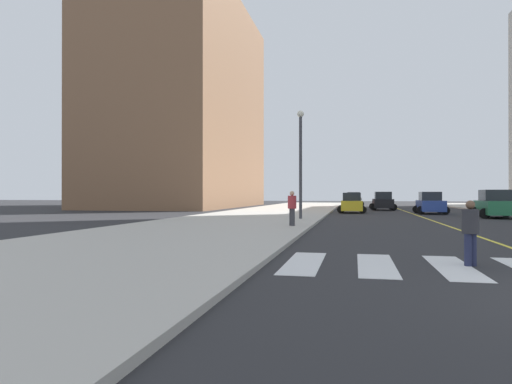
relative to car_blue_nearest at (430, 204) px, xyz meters
name	(u,v)px	position (x,y,z in m)	size (l,w,h in m)	color
sidewalk_kerb_west	(237,221)	(-13.76, -15.68, -0.84)	(10.00, 120.00, 0.15)	#B2ADA3
lane_divider_paint	(407,212)	(-1.56, 4.32, -0.91)	(0.16, 80.00, 0.01)	yellow
low_rise_brick_west	(185,106)	(-29.60, 16.97, 13.03)	(16.00, 32.00, 27.89)	brown
car_blue_nearest	(430,204)	(0.00, 0.00, 0.00)	(2.74, 4.39, 1.96)	#2D479E
car_red_second	(352,201)	(-6.93, 16.41, -0.09)	(2.47, 3.96, 1.77)	red
car_green_third	(495,205)	(3.62, -6.31, 0.06)	(2.99, 4.71, 2.08)	#236B42
car_black_fourth	(383,202)	(-3.59, 8.86, 0.02)	(2.83, 4.51, 2.01)	black
car_yellow_fifth	(352,203)	(-6.88, 0.61, -0.03)	(2.68, 4.25, 1.89)	gold
car_gray_sixth	(353,200)	(-6.79, 24.25, 0.03)	(2.96, 4.60, 2.02)	slate
pedestrian_crossing	(470,230)	(-3.80, -31.38, -0.03)	(0.40, 0.40, 1.61)	#232847
pedestrian_walking_west	(292,207)	(-9.71, -20.10, 0.21)	(0.44, 0.44, 1.77)	#38383D
street_lamp	(301,154)	(-10.07, -13.24, 3.45)	(0.44, 0.44, 7.11)	#38383D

